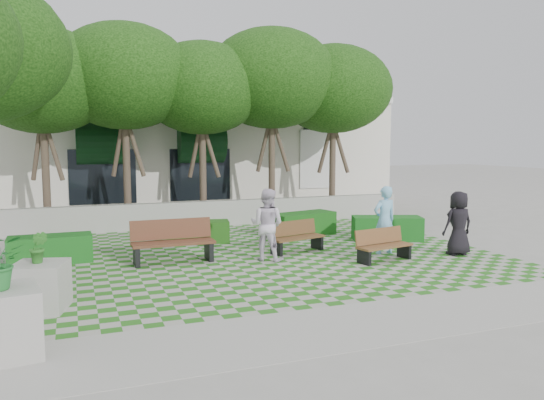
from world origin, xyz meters
name	(u,v)px	position (x,y,z in m)	size (l,w,h in m)	color
ground	(275,262)	(0.00, 0.00, 0.00)	(90.00, 90.00, 0.00)	gray
lawn	(261,254)	(0.00, 1.00, 0.01)	(12.00, 12.00, 0.00)	#2B721E
sidewalk_south	(375,322)	(0.00, -4.70, 0.01)	(16.00, 2.00, 0.01)	#9E9B93
retaining_wall	(213,213)	(0.00, 6.20, 0.45)	(15.00, 0.36, 0.90)	#9E9B93
bench_east	(383,245)	(2.64, -0.79, 0.39)	(1.62, 0.82, 0.82)	brown
bench_mid	(296,237)	(1.01, 1.01, 0.41)	(1.68, 0.94, 0.84)	#52351C
bench_west	(173,242)	(-2.37, 0.93, 0.51)	(2.03, 0.68, 1.07)	#502B1B
hedge_east	(387,228)	(4.32, 1.62, 0.36)	(2.07, 0.83, 0.73)	#16531B
hedge_midright	(303,224)	(2.24, 3.27, 0.37)	(2.11, 0.85, 0.74)	#144C14
hedge_midleft	(198,232)	(-1.20, 3.28, 0.32)	(1.84, 0.74, 0.65)	#1B4B14
hedge_west	(51,249)	(-5.23, 1.95, 0.34)	(1.96, 0.79, 0.69)	#15521A
planter_front	(1,308)	(-5.66, -4.12, 0.71)	(1.13, 1.13, 1.74)	#9E9B93
planter_back	(40,284)	(-5.27, -2.04, 0.48)	(1.06, 1.06, 1.44)	#9E9B93
person_blue	(385,220)	(3.14, -0.06, 0.92)	(0.67, 0.44, 1.83)	#80C3E9
person_dark	(458,223)	(4.88, -0.90, 0.85)	(0.84, 0.54, 1.71)	black
person_white	(267,225)	(-0.09, 0.31, 0.92)	(0.89, 0.69, 1.83)	silver
tree_row	(158,76)	(-1.86, 5.95, 5.18)	(17.70, 13.40, 7.41)	#47382B
building	(191,151)	(0.93, 14.08, 2.52)	(18.00, 8.92, 5.15)	silver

